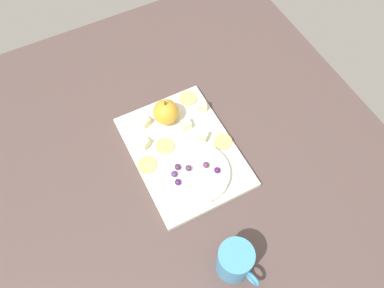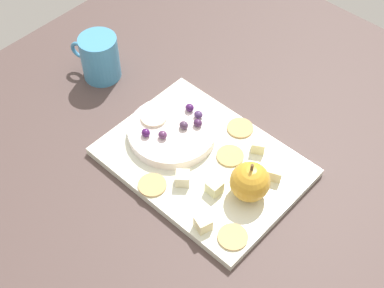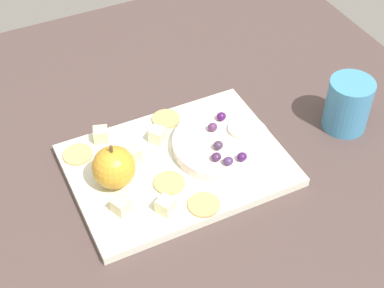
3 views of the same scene
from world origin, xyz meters
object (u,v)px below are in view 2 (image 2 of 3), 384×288
platter (203,162)px  cheese_cube_1 (203,223)px  grape_2 (198,123)px  apple_slice_0 (154,117)px  apple_whole (250,182)px  cracker_2 (230,156)px  cracker_3 (240,128)px  cheese_cube_4 (214,187)px  grape_1 (163,135)px  cracker_1 (152,185)px  grape_3 (146,133)px  grape_4 (198,115)px  cup (100,57)px  serving_dish (172,132)px  cheese_cube_3 (259,145)px  cracker_0 (233,237)px  grape_0 (183,126)px  cheese_cube_0 (183,178)px  grape_5 (190,108)px  cheese_cube_2 (276,173)px

platter → cheese_cube_1: 14.23cm
grape_2 → apple_slice_0: bearing=30.8°
apple_whole → cracker_2: (7.50, -4.02, -3.23)cm
platter → cracker_3: (-0.28, -10.20, 0.98)cm
cheese_cube_4 → cracker_3: (5.80, -14.03, -1.00)cm
cheese_cube_1 → grape_1: grape_1 is taller
apple_slice_0 → apple_whole: bearing=180.0°
cracker_1 → platter: bearing=-103.9°
grape_2 → grape_3: (5.27, 8.19, 0.05)cm
grape_1 → grape_4: size_ratio=1.00×
grape_4 → cup: cup is taller
grape_3 → cup: (21.06, -7.39, 0.55)cm
grape_3 → grape_4: size_ratio=1.00×
serving_dish → cup: (23.28, -2.87, 2.28)cm
cheese_cube_3 → cracker_0: 19.11cm
platter → cracker_3: 10.25cm
apple_slice_0 → cheese_cube_3: bearing=-154.2°
serving_dish → cup: cup is taller
cheese_cube_3 → grape_0: 14.19cm
cheese_cube_0 → cheese_cube_4: size_ratio=1.00×
cheese_cube_4 → cracker_2: cheese_cube_4 is taller
cheese_cube_3 → grape_4: (12.19, 2.84, 1.44)cm
cracker_2 → grape_1: bearing=29.6°
cheese_cube_4 → grape_5: grape_5 is taller
grape_4 → grape_0: bearing=87.3°
cheese_cube_2 → cheese_cube_3: same height
apple_whole → grape_1: size_ratio=4.10×
cheese_cube_0 → cheese_cube_1: bearing=153.6°
cracker_1 → cup: (28.77, -13.54, 3.06)cm
cheese_cube_1 → cracker_0: 5.24cm
cheese_cube_3 → grape_2: (10.87, 4.45, 1.47)cm
cracker_1 → cheese_cube_1: bearing=179.2°
grape_3 → grape_5: same height
cheese_cube_3 → grape_5: (14.59, 2.67, 1.49)cm
cracker_0 → cheese_cube_1: bearing=20.7°
grape_4 → grape_5: same height
serving_dish → cracker_2: bearing=-163.2°
cheese_cube_1 → grape_1: bearing=-25.2°
cheese_cube_4 → grape_5: (14.77, -9.68, 1.49)cm
serving_dish → apple_whole: (-18.74, 0.62, 2.45)cm
apple_whole → cracker_0: size_ratio=1.38×
cheese_cube_4 → cracker_2: bearing=-69.4°
cracker_1 → grape_3: (7.71, -6.15, 2.52)cm
cracker_0 → grape_4: 25.18cm
grape_4 → apple_slice_0: 8.34cm
platter → grape_0: size_ratio=20.80×
cracker_0 → cup: 47.21cm
cracker_0 → cracker_3: same height
cracker_0 → grape_2: bearing=-33.4°
cracker_1 → grape_3: bearing=-38.6°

